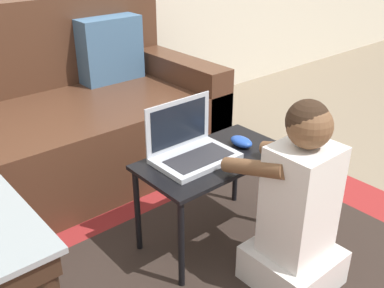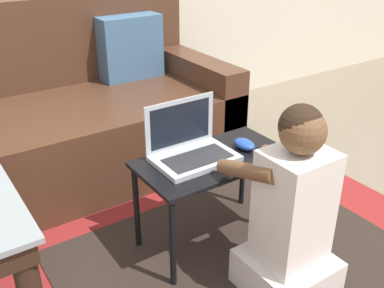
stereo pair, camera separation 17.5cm
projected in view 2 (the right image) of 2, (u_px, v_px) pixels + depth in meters
The scene contains 7 objects.
ground_plane at pixel (193, 259), 1.83m from camera, with size 16.00×16.00×0.00m, color #7F705B.
area_rug at pixel (240, 264), 1.80m from camera, with size 1.85×1.47×0.01m.
couch at pixel (75, 116), 2.42m from camera, with size 1.60×0.88×0.89m.
laptop_desk at pixel (213, 169), 1.79m from camera, with size 0.61×0.33×0.40m.
laptop at pixel (191, 150), 1.75m from camera, with size 0.32×0.21×0.22m.
computer_mouse at pixel (244, 144), 1.84m from camera, with size 0.07×0.11×0.04m.
person_seated at pixel (291, 218), 1.55m from camera, with size 0.30×0.42×0.74m.
Camera 2 is at (-0.81, -1.19, 1.24)m, focal length 42.00 mm.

